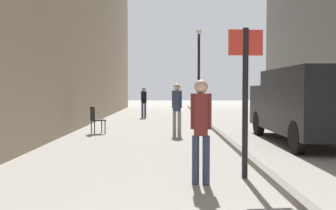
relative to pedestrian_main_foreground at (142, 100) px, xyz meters
name	(u,v)px	position (x,y,z in m)	size (l,w,h in m)	color
ground_plane	(171,134)	(1.48, -7.63, -0.95)	(80.00, 80.00, 0.00)	gray
kerb_strip	(217,132)	(3.06, -7.63, -0.89)	(0.16, 40.00, 0.12)	slate
pedestrian_main_foreground	(142,100)	(0.00, 0.00, 0.00)	(0.31, 0.25, 1.64)	#2D3851
pedestrian_mid_block	(175,106)	(1.61, -8.08, 0.05)	(0.33, 0.25, 1.73)	gray
pedestrian_far_crossing	(199,124)	(1.84, -14.84, 0.03)	(0.34, 0.22, 1.70)	#2D3851
delivery_van	(304,103)	(5.25, -9.95, 0.20)	(1.99, 5.54, 2.11)	black
street_sign_post	(244,89)	(2.64, -14.39, 0.60)	(0.60, 0.10, 2.60)	black
lamp_post	(197,67)	(2.97, -0.05, 1.77)	(0.28, 0.28, 4.76)	black
cafe_chair_near_window	(94,118)	(-1.20, -7.59, -0.40)	(0.59, 0.59, 0.94)	black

